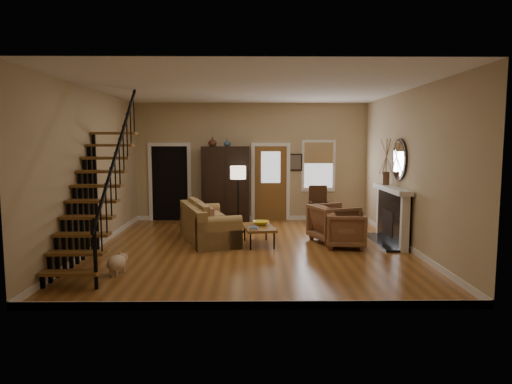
{
  "coord_description": "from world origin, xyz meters",
  "views": [
    {
      "loc": [
        -0.01,
        -9.37,
        2.24
      ],
      "look_at": [
        0.1,
        0.4,
        1.15
      ],
      "focal_mm": 32.0,
      "sensor_mm": 36.0,
      "label": 1
    }
  ],
  "objects_px": {
    "floor_lamp": "(238,200)",
    "armchair_left": "(346,230)",
    "armchair_right": "(334,223)",
    "coffee_table": "(259,235)",
    "sofa": "(209,223)",
    "armoire": "(226,185)",
    "side_chair": "(319,205)"
  },
  "relations": [
    {
      "from": "armoire",
      "to": "floor_lamp",
      "type": "bearing_deg",
      "value": -76.0
    },
    {
      "from": "coffee_table",
      "to": "floor_lamp",
      "type": "height_order",
      "value": "floor_lamp"
    },
    {
      "from": "sofa",
      "to": "armchair_left",
      "type": "relative_size",
      "value": 2.64
    },
    {
      "from": "armoire",
      "to": "sofa",
      "type": "height_order",
      "value": "armoire"
    },
    {
      "from": "side_chair",
      "to": "coffee_table",
      "type": "bearing_deg",
      "value": -123.11
    },
    {
      "from": "armoire",
      "to": "armchair_left",
      "type": "bearing_deg",
      "value": -48.61
    },
    {
      "from": "side_chair",
      "to": "sofa",
      "type": "bearing_deg",
      "value": -142.15
    },
    {
      "from": "floor_lamp",
      "to": "sofa",
      "type": "bearing_deg",
      "value": -126.66
    },
    {
      "from": "armchair_left",
      "to": "armchair_right",
      "type": "xyz_separation_m",
      "value": [
        -0.16,
        0.56,
        0.05
      ]
    },
    {
      "from": "armoire",
      "to": "floor_lamp",
      "type": "distance_m",
      "value": 1.59
    },
    {
      "from": "armchair_right",
      "to": "floor_lamp",
      "type": "bearing_deg",
      "value": 45.99
    },
    {
      "from": "coffee_table",
      "to": "armchair_right",
      "type": "distance_m",
      "value": 1.72
    },
    {
      "from": "sofa",
      "to": "floor_lamp",
      "type": "distance_m",
      "value": 1.15
    },
    {
      "from": "armoire",
      "to": "armchair_right",
      "type": "relative_size",
      "value": 2.27
    },
    {
      "from": "armoire",
      "to": "coffee_table",
      "type": "bearing_deg",
      "value": -72.9
    },
    {
      "from": "coffee_table",
      "to": "armchair_left",
      "type": "distance_m",
      "value": 1.87
    },
    {
      "from": "coffee_table",
      "to": "side_chair",
      "type": "relative_size",
      "value": 1.04
    },
    {
      "from": "floor_lamp",
      "to": "side_chair",
      "type": "relative_size",
      "value": 1.61
    },
    {
      "from": "armchair_left",
      "to": "armchair_right",
      "type": "height_order",
      "value": "armchair_right"
    },
    {
      "from": "armchair_left",
      "to": "armchair_right",
      "type": "bearing_deg",
      "value": 23.17
    },
    {
      "from": "coffee_table",
      "to": "side_chair",
      "type": "xyz_separation_m",
      "value": [
        1.69,
        2.59,
        0.31
      ]
    },
    {
      "from": "side_chair",
      "to": "floor_lamp",
      "type": "bearing_deg",
      "value": -148.61
    },
    {
      "from": "coffee_table",
      "to": "sofa",
      "type": "bearing_deg",
      "value": 159.91
    },
    {
      "from": "floor_lamp",
      "to": "coffee_table",
      "type": "bearing_deg",
      "value": -69.31
    },
    {
      "from": "floor_lamp",
      "to": "armchair_left",
      "type": "bearing_deg",
      "value": -33.57
    },
    {
      "from": "sofa",
      "to": "floor_lamp",
      "type": "bearing_deg",
      "value": 35.74
    },
    {
      "from": "armoire",
      "to": "coffee_table",
      "type": "height_order",
      "value": "armoire"
    },
    {
      "from": "armoire",
      "to": "armchair_left",
      "type": "distance_m",
      "value": 4.14
    },
    {
      "from": "armchair_right",
      "to": "floor_lamp",
      "type": "relative_size",
      "value": 0.56
    },
    {
      "from": "armoire",
      "to": "floor_lamp",
      "type": "relative_size",
      "value": 1.28
    },
    {
      "from": "coffee_table",
      "to": "armoire",
      "type": "bearing_deg",
      "value": 107.1
    },
    {
      "from": "coffee_table",
      "to": "armchair_left",
      "type": "relative_size",
      "value": 1.28
    }
  ]
}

